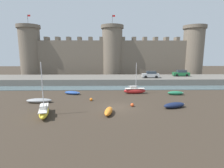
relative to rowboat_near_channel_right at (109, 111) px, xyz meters
The scene contains 15 objects.
ground_plane 2.97m from the rowboat_near_channel_right, 67.82° to the left, with size 160.00×160.00×0.00m, color #382D23.
water_channel 16.35m from the rowboat_near_channel_right, 86.10° to the left, with size 80.00×4.50×0.10m, color slate.
quay_road 23.58m from the rowboat_near_channel_right, 87.30° to the left, with size 62.94×10.00×1.50m, color #666059.
castle 35.63m from the rowboat_near_channel_right, 88.18° to the left, with size 57.90×6.96×18.85m.
rowboat_near_channel_right is the anchor object (origin of this frame).
rowboat_near_channel_left 9.33m from the rowboat_near_channel_right, 14.85° to the left, with size 3.53×2.14×0.76m.
rowboat_midflat_left 12.52m from the rowboat_near_channel_right, 121.91° to the left, with size 3.19×1.82×0.62m.
rowboat_midflat_centre 15.64m from the rowboat_near_channel_right, 39.45° to the left, with size 2.94×1.17×0.70m.
sailboat_foreground_right 7.75m from the rowboat_near_channel_right, behind, with size 2.34×4.79×6.42m.
rowboat_foreground_centre 11.81m from the rowboat_near_channel_right, 153.22° to the left, with size 3.83×1.36×0.65m.
sailboat_midflat_right 12.16m from the rowboat_near_channel_right, 66.62° to the left, with size 4.13×1.36×5.70m.
mooring_buoy_near_shore 6.78m from the rowboat_near_channel_right, 113.95° to the left, with size 0.46×0.46×0.46m, color orange.
mooring_buoy_mid_mud 4.53m from the rowboat_near_channel_right, 42.86° to the left, with size 0.48×0.48×0.48m, color #E04C1E.
car_quay_west 31.16m from the rowboat_near_channel_right, 52.44° to the left, with size 4.18×2.03×1.62m.
car_quay_east 24.07m from the rowboat_near_channel_right, 64.73° to the left, with size 4.18×2.03×1.62m.
Camera 1 is at (-1.05, -23.21, 7.37)m, focal length 28.00 mm.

